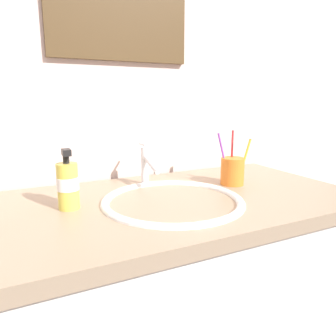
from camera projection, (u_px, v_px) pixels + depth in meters
name	position (u px, v px, depth m)	size (l,w,h in m)	color
tiled_wall_back	(119.00, 81.00, 1.11)	(2.39, 0.04, 2.40)	beige
vanity_counter	(159.00, 331.00, 0.98)	(1.19, 0.58, 0.86)	silver
sink_basin	(173.00, 216.00, 0.89)	(0.40, 0.40, 0.12)	white
faucet	(147.00, 165.00, 1.03)	(0.02, 0.15, 0.14)	silver
toothbrush_cup	(232.00, 171.00, 1.05)	(0.08, 0.08, 0.09)	orange
toothbrush_yellow	(246.00, 154.00, 1.02)	(0.05, 0.03, 0.17)	yellow
toothbrush_red	(232.00, 149.00, 1.06)	(0.03, 0.03, 0.20)	red
toothbrush_purple	(222.00, 151.00, 1.03)	(0.05, 0.04, 0.19)	purple
soap_dispenser	(68.00, 185.00, 0.81)	(0.06, 0.06, 0.16)	#DBCC4C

